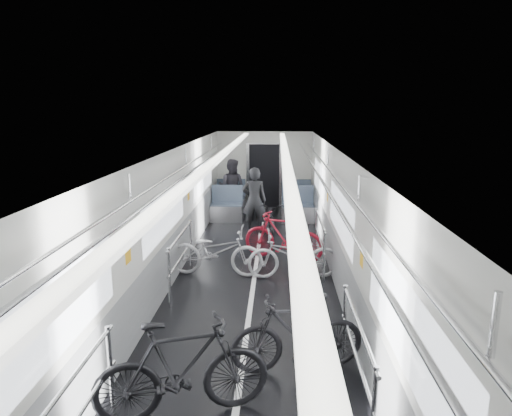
% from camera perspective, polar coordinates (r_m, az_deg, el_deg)
% --- Properties ---
extents(car_shell, '(3.02, 14.01, 2.41)m').
position_cam_1_polar(car_shell, '(9.45, 0.12, 0.13)').
color(car_shell, black).
rests_on(car_shell, ground).
extents(bike_left_mid, '(1.88, 1.03, 1.09)m').
position_cam_1_polar(bike_left_mid, '(4.99, -9.18, -19.22)').
color(bike_left_mid, black).
rests_on(bike_left_mid, floor).
extents(bike_left_far, '(1.86, 0.78, 0.95)m').
position_cam_1_polar(bike_left_far, '(8.73, -5.05, -5.40)').
color(bike_left_far, '#ACABB0').
rests_on(bike_left_far, floor).
extents(bike_right_near, '(1.70, 0.79, 0.98)m').
position_cam_1_polar(bike_right_near, '(5.72, 5.23, -15.32)').
color(bike_right_near, black).
rests_on(bike_right_near, floor).
extents(bike_right_mid, '(1.78, 0.79, 0.91)m').
position_cam_1_polar(bike_right_mid, '(8.58, 4.74, -5.87)').
color(bike_right_mid, '#B0B0B5').
rests_on(bike_right_mid, floor).
extents(bike_right_far, '(1.79, 1.03, 1.04)m').
position_cam_1_polar(bike_right_far, '(9.56, 3.43, -3.49)').
color(bike_right_far, maroon).
rests_on(bike_right_far, floor).
extents(bike_aisle, '(0.71, 1.67, 0.85)m').
position_cam_1_polar(bike_aisle, '(11.47, 1.87, -1.23)').
color(bike_aisle, black).
rests_on(bike_aisle, floor).
extents(person_standing, '(0.62, 0.41, 1.69)m').
position_cam_1_polar(person_standing, '(11.49, -0.23, 0.94)').
color(person_standing, black).
rests_on(person_standing, floor).
extents(person_seated, '(0.93, 0.80, 1.67)m').
position_cam_1_polar(person_seated, '(13.48, -3.07, 2.61)').
color(person_seated, '#29262C').
rests_on(person_seated, floor).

